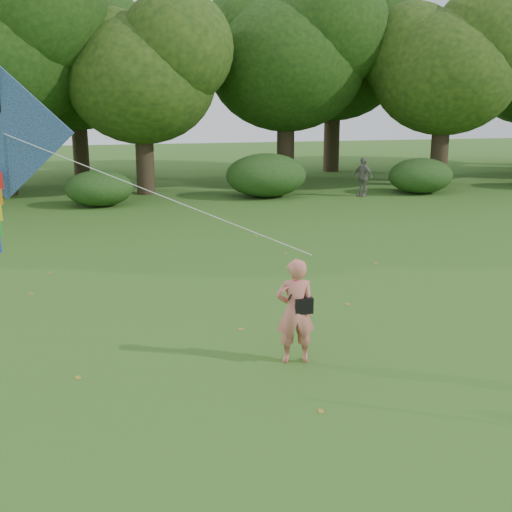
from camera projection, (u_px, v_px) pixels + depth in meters
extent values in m
plane|color=#265114|center=(353.00, 373.00, 10.22)|extent=(100.00, 100.00, 0.00)
imported|color=#D26F63|center=(295.00, 311.00, 10.46)|extent=(0.69, 0.50, 1.76)
imported|color=slate|center=(363.00, 177.00, 27.80)|extent=(0.87, 1.06, 1.69)
cube|color=black|center=(303.00, 305.00, 10.43)|extent=(0.30, 0.20, 0.26)
cylinder|color=black|center=(296.00, 286.00, 10.31)|extent=(0.33, 0.14, 0.47)
cube|color=#2870B0|center=(0.00, 132.00, 9.94)|extent=(2.23, 0.50, 2.19)
cube|color=black|center=(0.00, 132.00, 9.97)|extent=(0.18, 0.66, 1.97)
cylinder|color=white|center=(158.00, 195.00, 10.09)|extent=(4.71, 1.29, 1.93)
cylinder|color=#3A2D1E|center=(4.00, 151.00, 27.84)|extent=(0.88, 0.88, 3.85)
cylinder|color=#3A2D1E|center=(145.00, 158.00, 28.29)|extent=(0.80, 0.80, 3.15)
ellipsoid|color=#1E3F11|center=(142.00, 80.00, 27.48)|extent=(6.40, 6.40, 5.44)
cylinder|color=#3A2D1E|center=(286.00, 146.00, 31.65)|extent=(0.86, 0.86, 3.67)
ellipsoid|color=#1E3F11|center=(286.00, 63.00, 30.69)|extent=(7.60, 7.60, 6.46)
cylinder|color=#3A2D1E|center=(440.00, 150.00, 30.85)|extent=(0.83, 0.83, 3.43)
ellipsoid|color=#1E3F11|center=(445.00, 73.00, 29.97)|extent=(6.80, 6.80, 5.78)
cylinder|color=#3A2D1E|center=(80.00, 143.00, 34.68)|extent=(0.84, 0.84, 3.50)
ellipsoid|color=#1E3F11|center=(76.00, 73.00, 33.78)|extent=(7.00, 7.00, 5.95)
cylinder|color=#3A2D1E|center=(332.00, 136.00, 36.73)|extent=(0.90, 0.90, 4.02)
ellipsoid|color=#1E3F11|center=(334.00, 60.00, 35.71)|extent=(7.80, 7.80, 6.63)
ellipsoid|color=#264919|center=(99.00, 188.00, 25.33)|extent=(2.66, 2.09, 1.42)
ellipsoid|color=#264919|center=(266.00, 175.00, 27.56)|extent=(3.50, 2.75, 1.88)
ellipsoid|color=#264919|center=(421.00, 176.00, 28.65)|extent=(2.94, 2.31, 1.58)
cube|color=olive|center=(78.00, 378.00, 10.05)|extent=(0.11, 0.14, 0.01)
cube|color=olive|center=(49.00, 273.00, 15.92)|extent=(0.14, 0.12, 0.01)
cube|color=olive|center=(348.00, 304.00, 13.57)|extent=(0.10, 0.13, 0.01)
cube|color=olive|center=(256.00, 236.00, 20.12)|extent=(0.14, 0.13, 0.01)
cube|color=olive|center=(321.00, 411.00, 8.98)|extent=(0.09, 0.12, 0.01)
cube|color=olive|center=(31.00, 294.00, 14.28)|extent=(0.14, 0.14, 0.01)
cube|color=olive|center=(241.00, 329.00, 12.12)|extent=(0.14, 0.11, 0.01)
cube|color=olive|center=(286.00, 253.00, 17.92)|extent=(0.14, 0.14, 0.01)
cube|color=olive|center=(375.00, 263.00, 16.88)|extent=(0.14, 0.12, 0.01)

